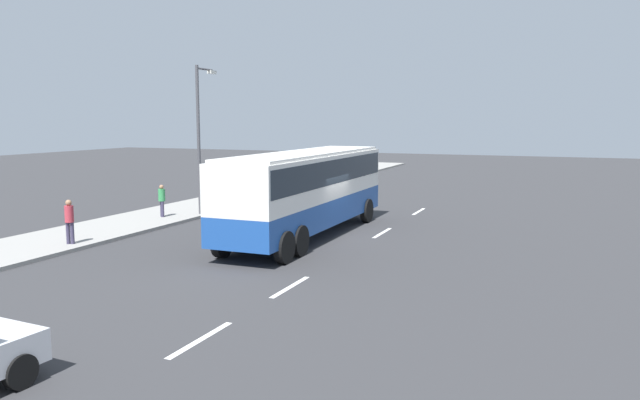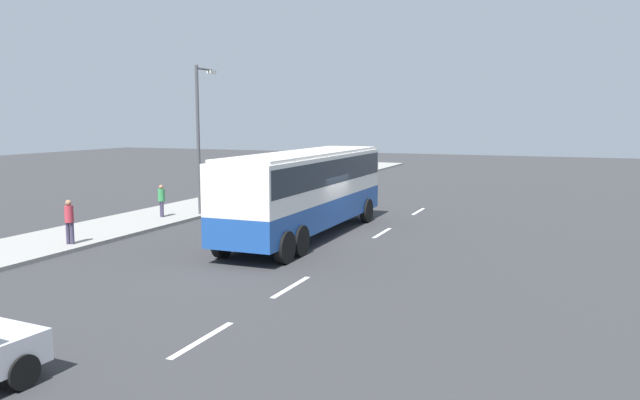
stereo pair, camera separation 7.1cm
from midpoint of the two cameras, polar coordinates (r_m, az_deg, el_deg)
name	(u,v)px [view 2 (the right image)]	position (r m, az deg, el deg)	size (l,w,h in m)	color
ground_plane	(326,237)	(25.00, 0.51, -3.45)	(120.00, 120.00, 0.00)	#333335
sidewalk_curb	(141,221)	(29.68, -16.38, -1.86)	(80.00, 4.00, 0.15)	gray
lane_centreline	(317,271)	(19.44, -0.37, -6.65)	(28.33, 0.16, 0.01)	white
coach_bus	(307,184)	(24.76, -1.32, 1.45)	(11.65, 2.75, 3.45)	#1E4C9E
pedestrian_near_curb	(161,199)	(29.95, -14.58, 0.12)	(0.32, 0.32, 1.53)	#38334C
pedestrian_at_crossing	(69,219)	(24.53, -22.34, -1.62)	(0.32, 0.32, 1.66)	#38334C
street_lamp	(200,130)	(30.41, -11.17, 6.40)	(1.65, 0.24, 7.16)	#47474C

